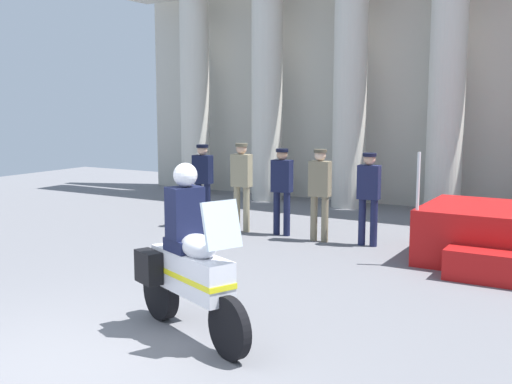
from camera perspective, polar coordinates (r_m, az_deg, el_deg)
name	(u,v)px	position (r m, az deg, el deg)	size (l,w,h in m)	color
ground_plane	(64,368)	(6.47, -17.19, -15.20)	(28.00, 28.00, 0.00)	slate
colonnade_backdrop	(404,69)	(15.37, 13.40, 10.95)	(15.53, 1.65, 6.34)	beige
officer_in_row_0	(203,179)	(12.67, -4.91, 1.22)	(0.40, 0.25, 1.70)	black
officer_in_row_1	(242,180)	(12.23, -1.33, 1.14)	(0.40, 0.25, 1.75)	gray
officer_in_row_2	(282,185)	(11.88, 2.39, 0.69)	(0.40, 0.25, 1.67)	#141938
officer_in_row_3	(320,187)	(11.40, 5.87, 0.41)	(0.40, 0.25, 1.70)	#7A7056
officer_in_row_4	(369,191)	(11.16, 10.29, 0.05)	(0.40, 0.25, 1.66)	#191E42
motorcycle_with_rider	(188,265)	(6.80, -6.25, -6.65)	(1.96, 1.05, 1.90)	black
briefcase_on_ground	(191,217)	(13.05, -6.02, -2.26)	(0.10, 0.32, 0.36)	black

